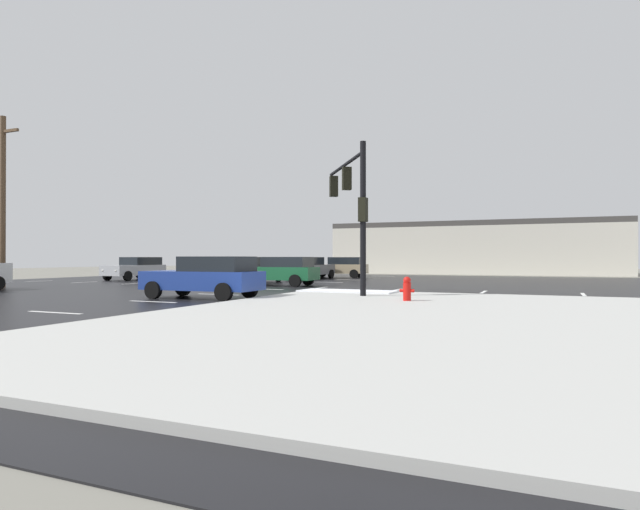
% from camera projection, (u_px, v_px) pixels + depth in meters
% --- Properties ---
extents(ground_plane, '(120.00, 120.00, 0.00)m').
position_uv_depth(ground_plane, '(284.00, 288.00, 27.68)').
color(ground_plane, slate).
extents(road_asphalt, '(44.00, 44.00, 0.02)m').
position_uv_depth(road_asphalt, '(284.00, 287.00, 27.68)').
color(road_asphalt, black).
rests_on(road_asphalt, ground_plane).
extents(sidewalk_corner, '(18.00, 18.00, 0.14)m').
position_uv_depth(sidewalk_corner, '(517.00, 324.00, 11.92)').
color(sidewalk_corner, '#B2B2AD').
rests_on(sidewalk_corner, ground_plane).
extents(snow_strip_curbside, '(4.00, 1.60, 0.06)m').
position_uv_depth(snow_strip_curbside, '(348.00, 291.00, 22.03)').
color(snow_strip_curbside, white).
rests_on(snow_strip_curbside, sidewalk_corner).
extents(lane_markings, '(36.15, 36.15, 0.01)m').
position_uv_depth(lane_markings, '(293.00, 289.00, 25.94)').
color(lane_markings, silver).
rests_on(lane_markings, road_asphalt).
extents(traffic_signal_mast, '(3.32, 4.76, 5.75)m').
position_uv_depth(traffic_signal_mast, '(352.00, 196.00, 21.29)').
color(traffic_signal_mast, black).
rests_on(traffic_signal_mast, sidewalk_corner).
extents(fire_hydrant, '(0.48, 0.26, 0.79)m').
position_uv_depth(fire_hydrant, '(407.00, 289.00, 17.47)').
color(fire_hydrant, red).
rests_on(fire_hydrant, sidewalk_corner).
extents(strip_building_background, '(26.83, 8.00, 5.01)m').
position_uv_depth(strip_building_background, '(474.00, 248.00, 52.25)').
color(strip_building_background, beige).
rests_on(strip_building_background, ground_plane).
extents(sedan_grey, '(2.25, 4.62, 1.58)m').
position_uv_depth(sedan_grey, '(309.00, 267.00, 38.30)').
color(sedan_grey, slate).
rests_on(sedan_grey, road_asphalt).
extents(sedan_silver, '(2.09, 4.57, 1.58)m').
position_uv_depth(sedan_silver, '(136.00, 268.00, 37.12)').
color(sedan_silver, '#B7BABF').
rests_on(sedan_silver, road_asphalt).
extents(sedan_blue, '(4.57, 2.09, 1.58)m').
position_uv_depth(sedan_blue, '(206.00, 276.00, 19.97)').
color(sedan_blue, navy).
rests_on(sedan_blue, road_asphalt).
extents(sedan_black, '(2.08, 4.56, 1.58)m').
position_uv_depth(sedan_black, '(253.00, 269.00, 32.86)').
color(sedan_black, black).
rests_on(sedan_black, road_asphalt).
extents(sedan_tan, '(4.66, 2.36, 1.58)m').
position_uv_depth(sedan_tan, '(340.00, 267.00, 41.13)').
color(sedan_tan, tan).
rests_on(sedan_tan, road_asphalt).
extents(sedan_green, '(4.60, 2.18, 1.58)m').
position_uv_depth(sedan_green, '(279.00, 271.00, 29.18)').
color(sedan_green, '#195933').
rests_on(sedan_green, road_asphalt).
extents(utility_pole_mid, '(2.20, 0.28, 8.87)m').
position_uv_depth(utility_pole_mid, '(3.00, 198.00, 27.44)').
color(utility_pole_mid, brown).
rests_on(utility_pole_mid, ground_plane).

